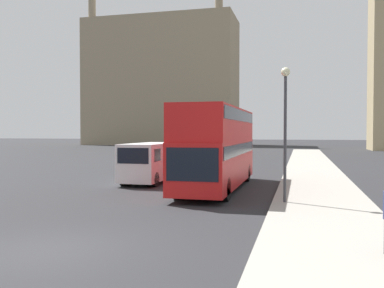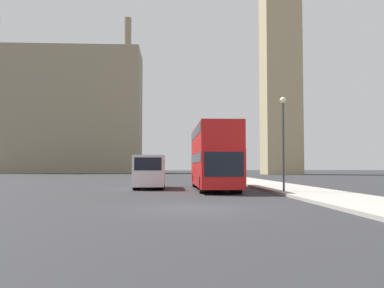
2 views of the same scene
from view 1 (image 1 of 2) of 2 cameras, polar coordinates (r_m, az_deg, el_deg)
ground_plane at (r=11.55m, az=-18.68°, el=-13.26°), size 300.00×300.00×0.00m
sidewalk_strip at (r=9.82m, az=19.37°, el=-15.50°), size 3.91×120.00×0.15m
building_block_distant at (r=97.22m, az=-4.07°, el=8.17°), size 33.21×13.39×33.98m
red_double_decker_bus at (r=21.97m, az=3.44°, el=-0.02°), size 2.45×10.65×4.13m
white_van at (r=24.83m, az=-5.58°, el=-2.32°), size 2.06×5.52×2.28m
street_lamp at (r=17.38m, az=12.33°, el=4.07°), size 0.36×0.36×5.35m
parked_sedan at (r=52.13m, az=3.70°, el=-0.79°), size 1.88×4.67×1.60m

